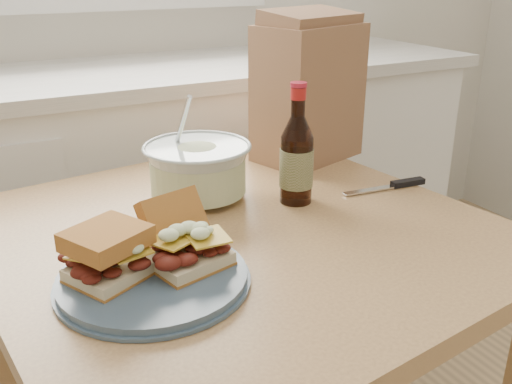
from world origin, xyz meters
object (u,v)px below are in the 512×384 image
dining_table (239,277)px  beer_bottle (297,159)px  coleslaw_bowl (198,172)px  paper_bag (308,93)px  plate (153,278)px

dining_table → beer_bottle: beer_bottle is taller
dining_table → coleslaw_bowl: 0.25m
paper_bag → coleslaw_bowl: bearing=-177.2°
dining_table → paper_bag: paper_bag is taller
paper_bag → plate: bearing=-159.5°
dining_table → coleslaw_bowl: coleslaw_bowl is taller
dining_table → paper_bag: 0.54m
plate → paper_bag: bearing=37.0°
coleslaw_bowl → beer_bottle: size_ratio=0.90×
dining_table → plate: size_ratio=3.42×
coleslaw_bowl → paper_bag: paper_bag is taller
coleslaw_bowl → plate: bearing=-124.4°
plate → coleslaw_bowl: (0.21, 0.30, 0.05)m
paper_bag → beer_bottle: bearing=-143.6°
coleslaw_bowl → dining_table: bearing=-87.0°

